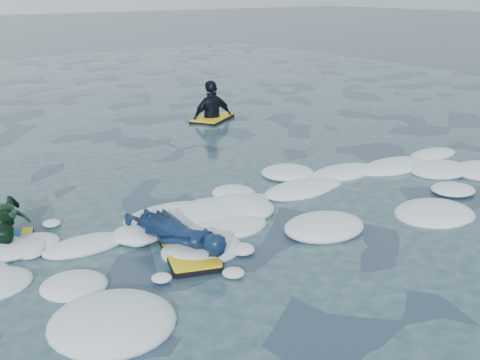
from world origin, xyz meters
The scene contains 5 objects.
ground centered at (0.00, 0.00, 0.00)m, with size 120.00×120.00×0.00m, color #1A3040.
foam_band centered at (0.00, 1.03, 0.00)m, with size 12.00×3.10×0.30m, color white, non-canonical shape.
prone_woman_unit centered at (-0.85, 0.59, 0.20)m, with size 0.85×1.60×0.39m.
prone_child_unit centered at (-2.35, 2.08, 0.22)m, with size 0.83×1.24×0.43m.
waiting_rider_unit centered at (3.34, 6.17, 0.03)m, with size 1.34×1.17×1.76m.
Camera 1 is at (-4.06, -4.96, 2.94)m, focal length 45.00 mm.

